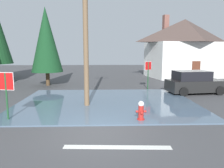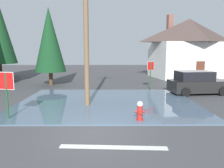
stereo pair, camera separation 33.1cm
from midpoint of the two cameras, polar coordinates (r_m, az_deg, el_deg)
name	(u,v)px [view 1 (the left image)]	position (r m, az deg, el deg)	size (l,w,h in m)	color
ground_plane	(98,134)	(8.75, -4.84, -12.75)	(80.00, 80.00, 0.10)	#424244
flood_puddle	(106,102)	(13.40, -2.16, -4.74)	(10.53, 8.32, 0.07)	#4C6075
lane_stop_bar	(117,147)	(7.51, 0.07, -16.02)	(3.54, 0.30, 0.01)	silver
stop_sign_near	(6,86)	(10.87, -26.54, -0.55)	(0.78, 0.18, 2.20)	#1E4C28
fire_hydrant	(141,111)	(9.97, 6.56, -7.03)	(0.46, 0.40, 0.92)	#AD231E
utility_pole	(86,29)	(12.33, -7.63, 13.86)	(1.60, 0.28, 8.19)	brown
stop_sign_far	(148,70)	(17.98, 8.81, 3.66)	(0.58, 0.38, 2.26)	#1E4C28
house	(184,47)	(27.66, 17.77, 9.01)	(9.55, 7.16, 7.26)	silver
parked_car	(194,83)	(17.23, 19.95, 0.32)	(4.24, 2.47, 1.67)	black
pine_tree_short_left	(46,40)	(20.65, -17.12, 10.85)	(2.76, 2.76, 6.90)	#4C3823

